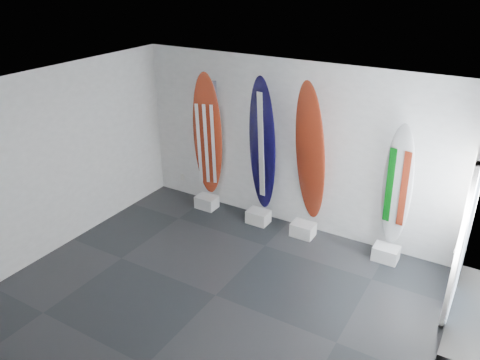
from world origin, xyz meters
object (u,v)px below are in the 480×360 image
Objects in this scene: surfboard_usa at (208,136)px; surfboard_swiss at (310,154)px; surfboard_navy at (262,146)px; surfboard_italy at (397,187)px.

surfboard_swiss is at bearing -17.31° from surfboard_usa.
surfboard_swiss reaches higher than surfboard_navy.
surfboard_usa is 1.16m from surfboard_navy.
surfboard_swiss is (0.90, 0.00, 0.03)m from surfboard_navy.
surfboard_navy is at bearing -168.12° from surfboard_swiss.
surfboard_usa reaches higher than surfboard_italy.
surfboard_swiss is (2.06, 0.00, 0.05)m from surfboard_usa.
surfboard_italy is at bearing -17.31° from surfboard_usa.
surfboard_italy is at bearing 8.60° from surfboard_navy.
surfboard_swiss is at bearing 8.60° from surfboard_navy.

